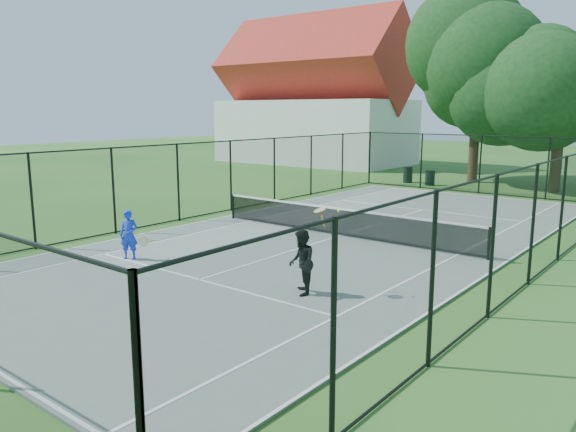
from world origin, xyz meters
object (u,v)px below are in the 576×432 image
Objects in this scene: player_black at (301,262)px; player_blue at (129,235)px; trash_bin_left at (408,175)px; trash_bin_right at (430,178)px; tennis_net at (340,221)px.

player_blue is at bearing -174.28° from player_black.
trash_bin_left is 0.47× the size of player_black.
tennis_net is at bearing -76.97° from trash_bin_right.
player_blue reaches higher than trash_bin_right.
tennis_net is 15.56m from trash_bin_left.
trash_bin_left is 21.11m from player_blue.
trash_bin_left reaches higher than trash_bin_right.
player_blue is at bearing -115.81° from tennis_net.
trash_bin_right is 20.71m from player_blue.
trash_bin_right is (-3.34, 14.44, -0.14)m from tennis_net.
tennis_net is 6.29m from player_black.
trash_bin_right is at bearing -11.79° from trash_bin_left.
player_black is at bearing -73.38° from trash_bin_right.
player_blue is 0.70× the size of player_black.
player_black is (5.69, 0.57, 0.05)m from player_blue.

